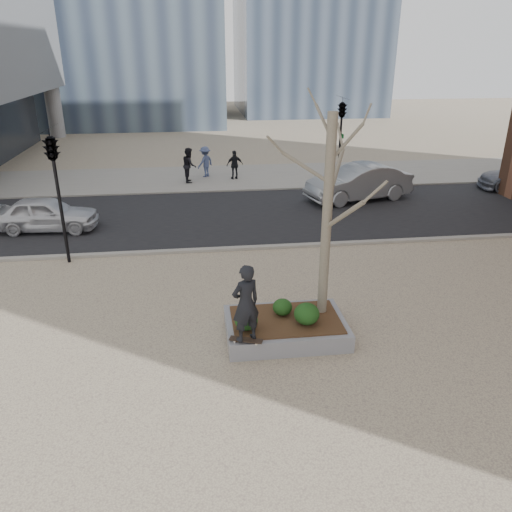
{
  "coord_description": "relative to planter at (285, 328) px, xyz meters",
  "views": [
    {
      "loc": [
        -1.12,
        -10.77,
        6.79
      ],
      "look_at": [
        0.5,
        2.0,
        1.4
      ],
      "focal_mm": 35.0,
      "sensor_mm": 36.0,
      "label": 1
    }
  ],
  "objects": [
    {
      "name": "far_sidewalk",
      "position": [
        -1.0,
        17.0,
        -0.21
      ],
      "size": [
        60.0,
        6.0,
        0.02
      ],
      "primitive_type": "cube",
      "color": "gray",
      "rests_on": "ground"
    },
    {
      "name": "shrub_right",
      "position": [
        0.46,
        -0.28,
        0.53
      ],
      "size": [
        0.63,
        0.63,
        0.54
      ],
      "primitive_type": "ellipsoid",
      "color": "#1C3D13",
      "rests_on": "planter_mulch"
    },
    {
      "name": "pedestrian_b",
      "position": [
        -1.44,
        17.21,
        0.65
      ],
      "size": [
        1.21,
        1.23,
        1.7
      ],
      "primitive_type": "imported",
      "rotation": [
        0.0,
        0.0,
        3.95
      ],
      "color": "#435079",
      "rests_on": "far_sidewalk"
    },
    {
      "name": "traffic_light_near",
      "position": [
        -6.5,
        5.6,
        2.02
      ],
      "size": [
        0.6,
        2.48,
        4.5
      ],
      "primitive_type": null,
      "color": "black",
      "rests_on": "ground"
    },
    {
      "name": "street",
      "position": [
        -1.0,
        10.0,
        -0.21
      ],
      "size": [
        60.0,
        8.0,
        0.02
      ],
      "primitive_type": "cube",
      "color": "black",
      "rests_on": "ground"
    },
    {
      "name": "car_silver",
      "position": [
        5.66,
        11.67,
        0.63
      ],
      "size": [
        5.36,
        3.0,
        1.67
      ],
      "primitive_type": "imported",
      "rotation": [
        0.0,
        0.0,
        4.97
      ],
      "color": "gray",
      "rests_on": "street"
    },
    {
      "name": "pedestrian_a",
      "position": [
        -2.33,
        16.14,
        0.72
      ],
      "size": [
        0.72,
        0.91,
        1.85
      ],
      "primitive_type": "imported",
      "rotation": [
        0.0,
        0.0,
        1.59
      ],
      "color": "black",
      "rests_on": "far_sidewalk"
    },
    {
      "name": "sycamore_tree",
      "position": [
        1.0,
        0.3,
        3.56
      ],
      "size": [
        2.8,
        2.8,
        6.6
      ],
      "primitive_type": null,
      "color": "gray",
      "rests_on": "planter_mulch"
    },
    {
      "name": "police_car",
      "position": [
        -8.01,
        9.02,
        0.47
      ],
      "size": [
        4.08,
        1.9,
        1.35
      ],
      "primitive_type": "imported",
      "rotation": [
        0.0,
        0.0,
        1.49
      ],
      "color": "silver",
      "rests_on": "street"
    },
    {
      "name": "pedestrian_c",
      "position": [
        0.16,
        16.48,
        0.59
      ],
      "size": [
        0.99,
        0.57,
        1.58
      ],
      "primitive_type": "imported",
      "rotation": [
        0.0,
        0.0,
        3.35
      ],
      "color": "black",
      "rests_on": "far_sidewalk"
    },
    {
      "name": "traffic_light_far",
      "position": [
        5.5,
        14.6,
        2.02
      ],
      "size": [
        0.6,
        2.48,
        4.5
      ],
      "primitive_type": null,
      "color": "black",
      "rests_on": "ground"
    },
    {
      "name": "skateboard",
      "position": [
        -1.1,
        -0.88,
        0.26
      ],
      "size": [
        0.8,
        0.45,
        0.08
      ],
      "primitive_type": null,
      "rotation": [
        0.0,
        0.0,
        -0.34
      ],
      "color": "black",
      "rests_on": "planter"
    },
    {
      "name": "ground",
      "position": [
        -1.0,
        0.0,
        -0.23
      ],
      "size": [
        120.0,
        120.0,
        0.0
      ],
      "primitive_type": "plane",
      "color": "tan",
      "rests_on": "ground"
    },
    {
      "name": "shrub_left",
      "position": [
        -1.04,
        -0.36,
        0.5
      ],
      "size": [
        0.56,
        0.56,
        0.48
      ],
      "primitive_type": "ellipsoid",
      "color": "black",
      "rests_on": "planter_mulch"
    },
    {
      "name": "planter",
      "position": [
        0.0,
        0.0,
        0.0
      ],
      "size": [
        3.0,
        2.0,
        0.45
      ],
      "primitive_type": "cube",
      "color": "gray",
      "rests_on": "ground"
    },
    {
      "name": "planter_mulch",
      "position": [
        0.0,
        0.0,
        0.25
      ],
      "size": [
        2.7,
        1.7,
        0.04
      ],
      "primitive_type": "cube",
      "color": "#382314",
      "rests_on": "planter"
    },
    {
      "name": "shrub_middle",
      "position": [
        -0.05,
        0.23,
        0.48
      ],
      "size": [
        0.5,
        0.5,
        0.42
      ],
      "primitive_type": "ellipsoid",
      "color": "#1A3C13",
      "rests_on": "planter_mulch"
    },
    {
      "name": "skateboarder",
      "position": [
        -1.1,
        -0.88,
        1.24
      ],
      "size": [
        0.81,
        0.69,
        1.88
      ],
      "primitive_type": "imported",
      "rotation": [
        0.0,
        0.0,
        3.55
      ],
      "color": "black",
      "rests_on": "skateboard"
    }
  ]
}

